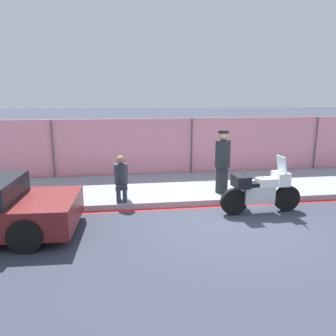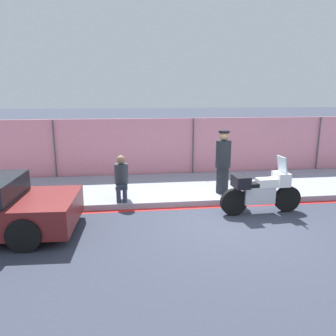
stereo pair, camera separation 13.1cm
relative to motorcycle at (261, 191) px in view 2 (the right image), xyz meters
The scene contains 7 objects.
ground_plane 1.26m from the motorcycle, 152.01° to the right, with size 120.00×120.00×0.00m, color #333847.
sidewalk 2.56m from the motorcycle, 113.01° to the left, with size 36.32×3.23×0.16m.
curb_paint_stripe 1.30m from the motorcycle, 148.34° to the left, with size 36.32×0.18×0.01m.
storefront_fence 4.16m from the motorcycle, 103.73° to the left, with size 34.50×0.17×2.17m.
motorcycle is the anchor object (origin of this frame).
officer_standing 1.57m from the motorcycle, 114.27° to the left, with size 0.44×0.44×1.84m.
person_seated_on_curb 3.75m from the motorcycle, 161.82° to the left, with size 0.38×0.64×1.22m.
Camera 2 is at (-2.39, -7.15, 3.06)m, focal length 35.00 mm.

